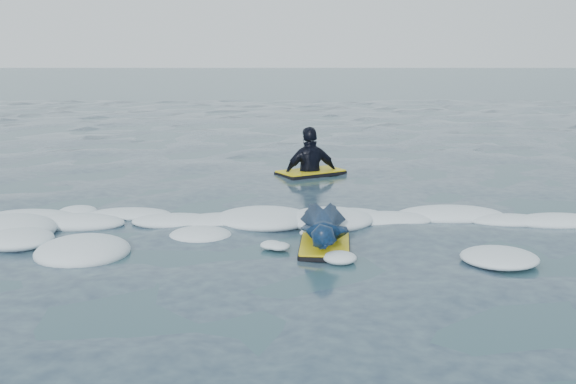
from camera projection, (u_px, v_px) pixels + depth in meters
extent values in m
plane|color=#1A363F|center=(220.00, 256.00, 7.55)|extent=(120.00, 120.00, 0.00)
cube|color=black|center=(325.00, 247.00, 7.78)|extent=(0.61, 1.02, 0.05)
cube|color=yellow|center=(325.00, 244.00, 7.77)|extent=(0.59, 1.00, 0.02)
imported|color=navy|center=(324.00, 225.00, 7.99)|extent=(0.59, 1.49, 0.35)
cube|color=black|center=(311.00, 173.00, 12.18)|extent=(1.27, 1.11, 0.06)
cube|color=yellow|center=(311.00, 171.00, 12.17)|extent=(1.24, 1.08, 0.02)
imported|color=black|center=(311.00, 176.00, 12.19)|extent=(1.06, 0.69, 1.67)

